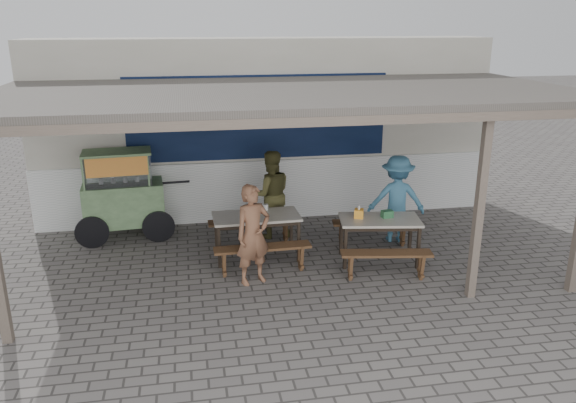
# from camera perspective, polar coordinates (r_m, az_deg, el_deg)

# --- Properties ---
(ground) EXTENTS (60.00, 60.00, 0.00)m
(ground) POSITION_cam_1_polar(r_m,az_deg,el_deg) (8.69, 1.13, -8.14)
(ground) COLOR #625D59
(ground) RESTS_ON ground
(back_wall) EXTENTS (9.00, 1.28, 3.50)m
(back_wall) POSITION_cam_1_polar(r_m,az_deg,el_deg) (11.53, -2.35, 7.41)
(back_wall) COLOR beige
(back_wall) RESTS_ON ground
(warung_roof) EXTENTS (9.00, 4.21, 2.81)m
(warung_roof) POSITION_cam_1_polar(r_m,az_deg,el_deg) (8.76, 0.17, 10.70)
(warung_roof) COLOR #524C46
(warung_roof) RESTS_ON ground
(table_left) EXTENTS (1.44, 0.75, 0.75)m
(table_left) POSITION_cam_1_polar(r_m,az_deg,el_deg) (9.31, -3.23, -1.86)
(table_left) COLOR beige
(table_left) RESTS_ON ground
(bench_left_street) EXTENTS (1.53, 0.32, 0.45)m
(bench_left_street) POSITION_cam_1_polar(r_m,az_deg,el_deg) (8.85, -2.59, -5.23)
(bench_left_street) COLOR brown
(bench_left_street) RESTS_ON ground
(bench_left_wall) EXTENTS (1.53, 0.32, 0.45)m
(bench_left_wall) POSITION_cam_1_polar(r_m,az_deg,el_deg) (10.00, -3.73, -2.46)
(bench_left_wall) COLOR brown
(bench_left_wall) RESTS_ON ground
(table_right) EXTENTS (1.39, 0.91, 0.75)m
(table_right) POSITION_cam_1_polar(r_m,az_deg,el_deg) (9.26, 9.30, -2.20)
(table_right) COLOR beige
(table_right) RESTS_ON ground
(bench_right_street) EXTENTS (1.42, 0.50, 0.45)m
(bench_right_street) POSITION_cam_1_polar(r_m,az_deg,el_deg) (8.76, 9.95, -5.79)
(bench_right_street) COLOR brown
(bench_right_street) RESTS_ON ground
(bench_right_wall) EXTENTS (1.42, 0.50, 0.45)m
(bench_right_wall) POSITION_cam_1_polar(r_m,az_deg,el_deg) (10.00, 8.54, -2.66)
(bench_right_wall) COLOR brown
(bench_right_wall) RESTS_ON ground
(vendor_cart) EXTENTS (2.02, 0.90, 1.63)m
(vendor_cart) POSITION_cam_1_polar(r_m,az_deg,el_deg) (10.53, -16.50, 0.98)
(vendor_cart) COLOR #7AA36C
(vendor_cart) RESTS_ON ground
(patron_street_side) EXTENTS (0.66, 0.56, 1.54)m
(patron_street_side) POSITION_cam_1_polar(r_m,az_deg,el_deg) (8.39, -3.57, -3.39)
(patron_street_side) COLOR brown
(patron_street_side) RESTS_ON ground
(patron_wall_side) EXTENTS (0.82, 0.66, 1.62)m
(patron_wall_side) POSITION_cam_1_polar(r_m,az_deg,el_deg) (10.19, -1.79, 0.74)
(patron_wall_side) COLOR #4D4A26
(patron_wall_side) RESTS_ON ground
(patron_right_table) EXTENTS (1.12, 0.79, 1.57)m
(patron_right_table) POSITION_cam_1_polar(r_m,az_deg,el_deg) (10.19, 10.98, 0.27)
(patron_right_table) COLOR teal
(patron_right_table) RESTS_ON ground
(tissue_box) EXTENTS (0.19, 0.19, 0.14)m
(tissue_box) POSITION_cam_1_polar(r_m,az_deg,el_deg) (9.20, 7.21, -1.22)
(tissue_box) COLOR #FBA129
(tissue_box) RESTS_ON table_right
(donation_box) EXTENTS (0.19, 0.14, 0.12)m
(donation_box) POSITION_cam_1_polar(r_m,az_deg,el_deg) (9.29, 10.04, -1.26)
(donation_box) COLOR #2E683E
(donation_box) RESTS_ON table_right
(condiment_jar) EXTENTS (0.09, 0.09, 0.10)m
(condiment_jar) POSITION_cam_1_polar(r_m,az_deg,el_deg) (9.52, -2.28, -0.57)
(condiment_jar) COLOR silver
(condiment_jar) RESTS_ON table_left
(condiment_bowl) EXTENTS (0.25, 0.25, 0.05)m
(condiment_bowl) POSITION_cam_1_polar(r_m,az_deg,el_deg) (9.33, -3.76, -1.16)
(condiment_bowl) COLOR white
(condiment_bowl) RESTS_ON table_left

